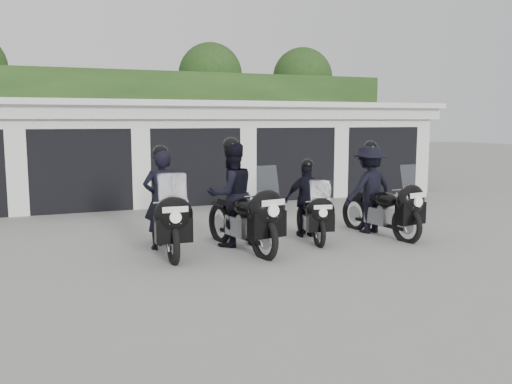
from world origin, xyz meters
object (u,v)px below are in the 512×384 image
object	(u,v)px
police_bike_a	(165,209)
police_bike_c	(309,204)
police_bike_d	(375,193)
police_bike_b	(237,200)

from	to	relation	value
police_bike_a	police_bike_c	bearing A→B (deg)	4.67
police_bike_c	police_bike_d	world-z (taller)	police_bike_d
police_bike_b	police_bike_c	xyz separation A→B (m)	(1.66, 0.27, -0.20)
police_bike_c	police_bike_b	bearing A→B (deg)	-159.68
police_bike_d	police_bike_b	bearing A→B (deg)	173.33
police_bike_b	police_bike_d	world-z (taller)	police_bike_b
police_bike_b	police_bike_d	bearing A→B (deg)	-7.98
police_bike_b	police_bike_c	world-z (taller)	police_bike_b
police_bike_b	police_bike_a	bearing A→B (deg)	164.07
police_bike_b	police_bike_c	distance (m)	1.69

